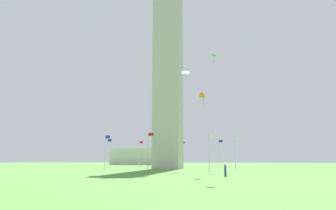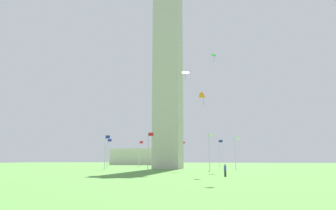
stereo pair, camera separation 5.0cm
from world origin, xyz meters
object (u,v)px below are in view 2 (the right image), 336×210
at_px(flagpole_e, 181,153).
at_px(person_blue_shirt, 225,170).
at_px(flagpole_sw, 105,150).
at_px(distant_building, 143,157).
at_px(flagpole_nw, 210,150).
at_px(flagpole_s, 108,152).
at_px(flagpole_w, 148,149).
at_px(kite_green_diamond, 214,55).
at_px(kite_orange_delta, 203,96).
at_px(flagpole_ne, 219,152).
at_px(flagpole_n, 235,151).
at_px(kite_cyan_diamond, 185,73).
at_px(flagpole_se, 140,153).
at_px(obelisk_monument, 168,53).

height_order(flagpole_e, person_blue_shirt, flagpole_e).
relative_size(flagpole_sw, distant_building, 0.32).
bearing_deg(flagpole_nw, flagpole_s, 157.50).
xyz_separation_m(flagpole_w, person_blue_shirt, (15.23, -14.53, -3.24)).
relative_size(kite_green_diamond, distant_building, 0.07).
relative_size(flagpole_e, flagpole_s, 1.00).
height_order(flagpole_e, kite_orange_delta, kite_orange_delta).
relative_size(flagpole_ne, person_blue_shirt, 4.43).
bearing_deg(flagpole_ne, flagpole_nw, -90.00).
bearing_deg(flagpole_n, distant_building, 127.46).
xyz_separation_m(flagpole_w, flagpole_nw, (11.06, 4.58, 0.00)).
bearing_deg(kite_cyan_diamond, person_blue_shirt, -67.81).
relative_size(flagpole_se, flagpole_nw, 1.00).
relative_size(obelisk_monument, kite_green_diamond, 35.30).
xyz_separation_m(flagpole_n, person_blue_shirt, (-0.41, -30.18, -3.24)).
bearing_deg(obelisk_monument, flagpole_nw, -44.83).
relative_size(flagpole_n, kite_cyan_diamond, 3.03).
bearing_deg(flagpole_sw, flagpole_ne, 45.00).
distance_m(flagpole_s, person_blue_shirt, 43.30).
bearing_deg(person_blue_shirt, flagpole_n, -44.73).
distance_m(obelisk_monument, flagpole_sw, 29.02).
bearing_deg(person_blue_shirt, obelisk_monument, -17.06).
xyz_separation_m(obelisk_monument, flagpole_sw, (-11.00, -11.06, -24.47)).
xyz_separation_m(obelisk_monument, kite_cyan_diamond, (5.64, -6.51, -7.30)).
distance_m(flagpole_nw, kite_cyan_diamond, 18.59).
bearing_deg(flagpole_s, flagpole_ne, 22.50).
bearing_deg(kite_green_diamond, kite_cyan_diamond, 158.94).
xyz_separation_m(flagpole_e, flagpole_nw, (11.06, -26.71, 0.00)).
height_order(flagpole_w, kite_green_diamond, kite_green_diamond).
distance_m(kite_cyan_diamond, distant_building, 67.07).
relative_size(flagpole_n, distant_building, 0.32).
height_order(flagpole_nw, kite_orange_delta, kite_orange_delta).
bearing_deg(kite_orange_delta, flagpole_s, 133.55).
height_order(obelisk_monument, distant_building, obelisk_monument).
bearing_deg(distant_building, kite_cyan_diamond, -63.20).
xyz_separation_m(flagpole_se, flagpole_s, (-4.58, -11.06, 0.00)).
relative_size(flagpole_se, flagpole_sw, 1.00).
distance_m(flagpole_n, flagpole_nw, 11.98).
height_order(flagpole_w, person_blue_shirt, flagpole_w).
height_order(flagpole_ne, kite_green_diamond, kite_green_diamond).
distance_m(kite_green_diamond, distant_building, 73.00).
bearing_deg(distant_building, flagpole_ne, -49.19).
height_order(flagpole_n, kite_green_diamond, kite_green_diamond).
bearing_deg(flagpole_se, flagpole_w, -67.50).
bearing_deg(kite_cyan_diamond, flagpole_nw, -39.70).
xyz_separation_m(flagpole_w, kite_green_diamond, (12.19, 6.59, 19.82)).
xyz_separation_m(flagpole_ne, flagpole_w, (-11.06, -26.71, 0.00)).
height_order(kite_cyan_diamond, distant_building, kite_cyan_diamond).
xyz_separation_m(flagpole_se, flagpole_sw, (-0.00, -22.13, 0.00)).
xyz_separation_m(obelisk_monument, flagpole_w, (0.06, -15.65, -24.47)).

